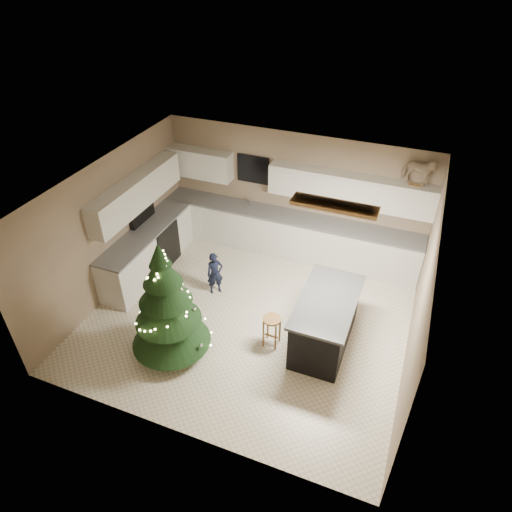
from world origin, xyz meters
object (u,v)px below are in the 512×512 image
(island, at_px, (325,321))
(toddler, at_px, (215,273))
(bar_stool, at_px, (272,325))
(rocking_horse, at_px, (419,171))
(christmas_tree, at_px, (167,310))

(island, height_order, toddler, island)
(bar_stool, bearing_deg, rocking_horse, 58.40)
(island, xyz_separation_m, bar_stool, (-0.81, -0.36, -0.04))
(island, xyz_separation_m, christmas_tree, (-2.31, -1.08, 0.40))
(island, distance_m, rocking_horse, 3.14)
(christmas_tree, distance_m, rocking_horse, 4.94)
(island, bearing_deg, bar_stool, -155.96)
(rocking_horse, bearing_deg, island, 168.25)
(christmas_tree, xyz_separation_m, rocking_horse, (3.20, 3.49, 1.40))
(bar_stool, relative_size, christmas_tree, 0.27)
(bar_stool, relative_size, rocking_horse, 0.90)
(island, bearing_deg, christmas_tree, -154.97)
(island, height_order, rocking_horse, rocking_horse)
(toddler, relative_size, rocking_horse, 1.35)
(island, bearing_deg, rocking_horse, 69.59)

